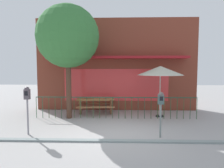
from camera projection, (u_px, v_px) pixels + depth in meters
ground at (115, 134)px, 6.98m from camera, size 40.00×40.00×0.00m
pub_storefront at (116, 65)px, 11.01m from camera, size 8.51×1.28×4.87m
patio_fence_front at (116, 104)px, 9.06m from camera, size 7.17×0.04×0.97m
picnic_table_left at (96, 102)px, 9.98m from camera, size 1.92×1.52×0.79m
patio_umbrella at (160, 71)px, 9.29m from camera, size 2.09×2.09×2.34m
parking_meter_near at (27, 98)px, 6.85m from camera, size 0.18×0.17×1.63m
parking_meter_far at (161, 103)px, 6.54m from camera, size 0.18×0.17×1.49m
street_tree at (68, 37)px, 8.89m from camera, size 2.74×2.74×5.00m
curb_edge at (114, 142)px, 6.24m from camera, size 11.91×0.20×0.11m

